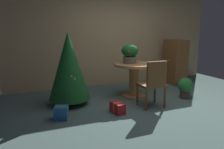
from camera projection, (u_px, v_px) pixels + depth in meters
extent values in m
plane|color=#4C6660|center=(159.00, 107.00, 4.48)|extent=(6.60, 6.60, 0.00)
cube|color=tan|center=(115.00, 38.00, 6.20)|extent=(6.00, 0.10, 2.60)
cylinder|color=#B27F4C|center=(134.00, 95.00, 5.19)|extent=(0.53, 0.53, 0.04)
cylinder|color=#B27F4C|center=(134.00, 80.00, 5.12)|extent=(0.22, 0.22, 0.68)
cylinder|color=#B27F4C|center=(134.00, 65.00, 5.04)|extent=(0.90, 0.90, 0.06)
cylinder|color=#665B51|center=(130.00, 60.00, 5.07)|extent=(0.30, 0.30, 0.15)
ellipsoid|color=#195623|center=(130.00, 51.00, 5.03)|extent=(0.38, 0.38, 0.29)
sphere|color=red|center=(126.00, 48.00, 5.07)|extent=(0.05, 0.05, 0.05)
sphere|color=red|center=(129.00, 51.00, 4.93)|extent=(0.07, 0.07, 0.07)
sphere|color=red|center=(129.00, 51.00, 4.88)|extent=(0.08, 0.08, 0.08)
cylinder|color=brown|center=(137.00, 95.00, 4.57)|extent=(0.04, 0.04, 0.42)
cylinder|color=brown|center=(155.00, 93.00, 4.73)|extent=(0.04, 0.04, 0.42)
cylinder|color=brown|center=(146.00, 100.00, 4.25)|extent=(0.04, 0.04, 0.42)
cylinder|color=brown|center=(165.00, 97.00, 4.41)|extent=(0.04, 0.04, 0.42)
cube|color=brown|center=(151.00, 85.00, 4.44)|extent=(0.47, 0.40, 0.05)
cube|color=brown|center=(157.00, 74.00, 4.24)|extent=(0.43, 0.05, 0.48)
cylinder|color=brown|center=(70.00, 101.00, 4.66)|extent=(0.10, 0.10, 0.12)
cone|color=#195623|center=(69.00, 66.00, 4.51)|extent=(0.85, 0.85, 1.37)
sphere|color=gold|center=(77.00, 67.00, 4.44)|extent=(0.04, 0.04, 0.04)
sphere|color=#2D51A8|center=(67.00, 43.00, 4.47)|extent=(0.07, 0.07, 0.07)
sphere|color=#2D51A8|center=(59.00, 71.00, 4.61)|extent=(0.04, 0.04, 0.04)
sphere|color=gold|center=(74.00, 79.00, 4.34)|extent=(0.05, 0.05, 0.05)
sphere|color=silver|center=(72.00, 76.00, 4.32)|extent=(0.05, 0.05, 0.05)
sphere|color=red|center=(64.00, 83.00, 4.87)|extent=(0.06, 0.06, 0.06)
sphere|color=silver|center=(57.00, 74.00, 4.53)|extent=(0.07, 0.07, 0.07)
cube|color=#1E569E|center=(61.00, 113.00, 3.87)|extent=(0.29, 0.28, 0.23)
cube|color=gold|center=(61.00, 113.00, 3.87)|extent=(0.22, 0.11, 0.23)
cube|color=red|center=(118.00, 108.00, 4.16)|extent=(0.21, 0.34, 0.20)
cube|color=gold|center=(118.00, 108.00, 4.16)|extent=(0.18, 0.05, 0.20)
cube|color=brown|center=(175.00, 62.00, 6.37)|extent=(0.43, 0.61, 1.25)
sphere|color=#B29338|center=(169.00, 60.00, 6.27)|extent=(0.04, 0.04, 0.04)
cylinder|color=#4C382D|center=(185.00, 94.00, 5.06)|extent=(0.23, 0.23, 0.16)
sphere|color=#287533|center=(185.00, 85.00, 5.02)|extent=(0.34, 0.34, 0.34)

